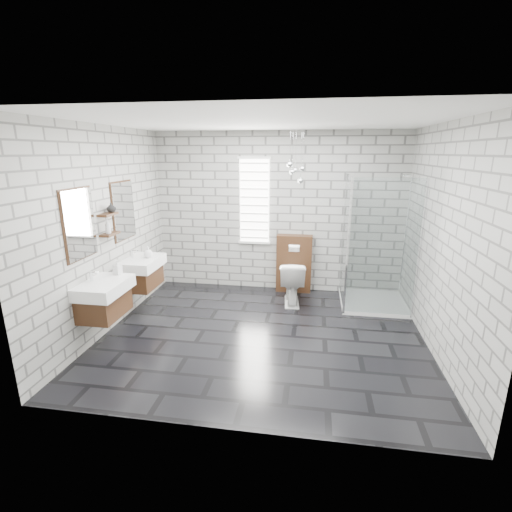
% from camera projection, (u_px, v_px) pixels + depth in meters
% --- Properties ---
extents(floor, '(4.20, 3.60, 0.02)m').
position_uv_depth(floor, '(263.00, 335.00, 4.97)').
color(floor, black).
rests_on(floor, ground).
extents(ceiling, '(4.20, 3.60, 0.02)m').
position_uv_depth(ceiling, '(264.00, 120.00, 4.24)').
color(ceiling, white).
rests_on(ceiling, wall_back).
extents(wall_back, '(4.20, 0.02, 2.70)m').
position_uv_depth(wall_back, '(278.00, 213.00, 6.32)').
color(wall_back, '#A3A39D').
rests_on(wall_back, floor).
extents(wall_front, '(4.20, 0.02, 2.70)m').
position_uv_depth(wall_front, '(231.00, 286.00, 2.88)').
color(wall_front, '#A3A39D').
rests_on(wall_front, floor).
extents(wall_left, '(0.02, 3.60, 2.70)m').
position_uv_depth(wall_left, '(106.00, 231.00, 4.92)').
color(wall_left, '#A3A39D').
rests_on(wall_left, floor).
extents(wall_right, '(0.02, 3.60, 2.70)m').
position_uv_depth(wall_right, '(444.00, 242.00, 4.29)').
color(wall_right, '#A3A39D').
rests_on(wall_right, floor).
extents(vanity_left, '(0.47, 0.70, 1.57)m').
position_uv_depth(vanity_left, '(101.00, 289.00, 4.50)').
color(vanity_left, '#422614').
rests_on(vanity_left, wall_left).
extents(vanity_right, '(0.47, 0.70, 1.57)m').
position_uv_depth(vanity_right, '(140.00, 264.00, 5.49)').
color(vanity_right, '#422614').
rests_on(vanity_right, wall_left).
extents(shelf_lower, '(0.14, 0.30, 0.03)m').
position_uv_depth(shelf_lower, '(110.00, 234.00, 4.87)').
color(shelf_lower, '#422614').
rests_on(shelf_lower, wall_left).
extents(shelf_upper, '(0.14, 0.30, 0.03)m').
position_uv_depth(shelf_upper, '(108.00, 214.00, 4.80)').
color(shelf_upper, '#422614').
rests_on(shelf_upper, wall_left).
extents(window, '(0.56, 0.05, 1.48)m').
position_uv_depth(window, '(254.00, 201.00, 6.30)').
color(window, white).
rests_on(window, wall_back).
extents(cistern_panel, '(0.60, 0.20, 1.00)m').
position_uv_depth(cistern_panel, '(294.00, 264.00, 6.40)').
color(cistern_panel, '#422614').
rests_on(cistern_panel, floor).
extents(flush_plate, '(0.18, 0.01, 0.12)m').
position_uv_depth(flush_plate, '(294.00, 248.00, 6.22)').
color(flush_plate, silver).
rests_on(flush_plate, cistern_panel).
extents(shower_enclosure, '(1.00, 1.00, 2.03)m').
position_uv_depth(shower_enclosure, '(369.00, 276.00, 5.73)').
color(shower_enclosure, white).
rests_on(shower_enclosure, floor).
extents(pendant_cluster, '(0.28, 0.27, 0.81)m').
position_uv_depth(pendant_cluster, '(296.00, 171.00, 5.67)').
color(pendant_cluster, silver).
rests_on(pendant_cluster, ceiling).
extents(toilet, '(0.45, 0.72, 0.70)m').
position_uv_depth(toilet, '(292.00, 282.00, 5.94)').
color(toilet, white).
rests_on(toilet, floor).
extents(soap_bottle_a, '(0.10, 0.10, 0.19)m').
position_uv_depth(soap_bottle_a, '(117.00, 267.00, 4.72)').
color(soap_bottle_a, '#B2B2B2').
rests_on(soap_bottle_a, vanity_left).
extents(soap_bottle_b, '(0.15, 0.15, 0.17)m').
position_uv_depth(soap_bottle_b, '(148.00, 252.00, 5.47)').
color(soap_bottle_b, '#B2B2B2').
rests_on(soap_bottle_b, vanity_right).
extents(soap_bottle_c, '(0.10, 0.10, 0.19)m').
position_uv_depth(soap_bottle_c, '(108.00, 227.00, 4.79)').
color(soap_bottle_c, '#B2B2B2').
rests_on(soap_bottle_c, shelf_lower).
extents(vase, '(0.13, 0.13, 0.13)m').
position_uv_depth(vase, '(111.00, 208.00, 4.85)').
color(vase, '#B2B2B2').
rests_on(vase, shelf_upper).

